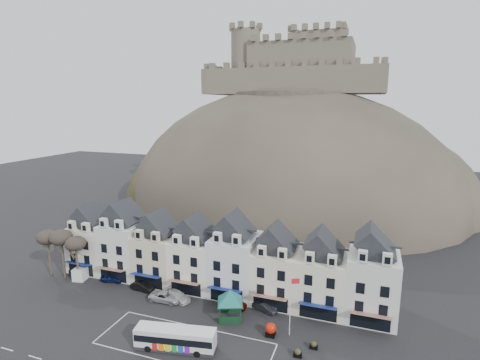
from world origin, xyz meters
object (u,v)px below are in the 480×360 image
object	(u,v)px
white_van	(84,271)
car_navy	(112,278)
red_buoy	(271,329)
car_black	(142,287)
bus_shelter	(230,296)
car_white	(177,296)
car_charcoal	(265,307)
bus	(175,338)
car_silver	(165,297)
car_maroon	(233,303)
flagpole	(291,302)

from	to	relation	value
white_van	car_navy	bearing A→B (deg)	-11.84
red_buoy	car_black	xyz separation A→B (m)	(-22.53, 4.66, -0.26)
bus_shelter	car_black	distance (m)	16.67
white_van	car_navy	world-z (taller)	white_van
car_white	car_charcoal	world-z (taller)	car_white
bus	white_van	bearing A→B (deg)	143.40
white_van	bus	bearing A→B (deg)	-37.90
red_buoy	car_charcoal	distance (m)	5.80
car_silver	car_white	size ratio (longest dim) A/B	1.03
car_navy	car_maroon	xyz separation A→B (m)	(22.06, -0.79, 0.06)
bus_shelter	car_charcoal	distance (m)	5.98
car_charcoal	car_navy	bearing A→B (deg)	109.55
white_van	car_charcoal	bearing A→B (deg)	-12.17
white_van	car_silver	distance (m)	17.71
bus	car_silver	size ratio (longest dim) A/B	2.05
bus_shelter	car_navy	xyz separation A→B (m)	(-22.70, 3.63, -2.74)
red_buoy	car_maroon	distance (m)	8.41
bus_shelter	white_van	world-z (taller)	bus_shelter
car_silver	car_maroon	world-z (taller)	car_maroon
car_silver	car_white	bearing A→B (deg)	-63.79
bus_shelter	car_black	xyz separation A→B (m)	(-16.21, 2.78, -2.74)
car_maroon	car_white	bearing A→B (deg)	97.71
flagpole	white_van	xyz separation A→B (m)	(-37.21, 4.56, -3.62)
white_van	flagpole	bearing A→B (deg)	-18.83
bus	car_navy	size ratio (longest dim) A/B	2.65
car_black	car_maroon	bearing A→B (deg)	-83.86
car_navy	car_silver	xyz separation A→B (m)	(11.69, -2.50, 0.05)
bus_shelter	car_navy	world-z (taller)	bus_shelter
bus_shelter	car_silver	world-z (taller)	bus_shelter
bus	car_white	size ratio (longest dim) A/B	2.12
car_charcoal	car_maroon	bearing A→B (deg)	117.35
bus_shelter	car_black	size ratio (longest dim) A/B	1.62
bus_shelter	car_charcoal	xyz separation A→B (m)	(4.02, 3.44, -2.77)
car_black	car_white	world-z (taller)	car_white
white_van	car_black	xyz separation A→B (m)	(12.33, -0.85, -0.38)
flagpole	car_black	bearing A→B (deg)	171.52
white_van	car_maroon	world-z (taller)	white_van
car_navy	car_black	bearing A→B (deg)	-108.67
car_black	car_silver	world-z (taller)	car_silver
white_van	car_charcoal	distance (m)	32.56
car_white	car_silver	bearing A→B (deg)	137.32
bus	car_charcoal	xyz separation A→B (m)	(7.95, 11.84, -0.92)
red_buoy	car_navy	distance (m)	29.54
bus	car_charcoal	world-z (taller)	bus
bus_shelter	car_silver	distance (m)	11.39
red_buoy	car_white	xyz separation A→B (m)	(-15.79, 3.86, -0.22)
white_van	car_white	size ratio (longest dim) A/B	1.01
bus_shelter	car_charcoal	bearing A→B (deg)	19.20
car_maroon	white_van	bearing A→B (deg)	90.56
red_buoy	car_black	size ratio (longest dim) A/B	0.45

